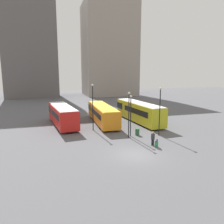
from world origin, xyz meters
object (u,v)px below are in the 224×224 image
bus_1 (102,113)px  suitcase (156,144)px  bus_0 (62,115)px  lamp_post_2 (93,104)px  bus_2 (139,111)px  trash_bin (137,132)px  lamp_post_3 (131,112)px  lamp_post_0 (160,108)px  lamp_post_1 (129,111)px  traveler (153,137)px

bus_1 → suitcase: size_ratio=13.98×
bus_0 → lamp_post_2: (3.89, -4.08, 2.09)m
bus_2 → trash_bin: bus_2 is taller
suitcase → trash_bin: 4.70m
trash_bin → lamp_post_3: bearing=-173.7°
lamp_post_0 → lamp_post_2: (-7.55, 4.94, 0.13)m
lamp_post_2 → bus_1: bearing=60.2°
lamp_post_0 → lamp_post_1: lamp_post_0 is taller
bus_0 → traveler: 15.24m
bus_0 → lamp_post_2: lamp_post_2 is taller
bus_0 → bus_1: bearing=-97.4°
lamp_post_2 → trash_bin: (4.95, -4.07, -3.29)m
bus_1 → traveler: bearing=-166.2°
suitcase → lamp_post_3: lamp_post_3 is taller
lamp_post_3 → trash_bin: 2.84m
bus_1 → bus_2: (5.87, -0.86, 0.18)m
traveler → lamp_post_2: lamp_post_2 is taller
lamp_post_1 → trash_bin: 3.27m
bus_2 → trash_bin: bearing=151.3°
bus_2 → trash_bin: 8.05m
lamp_post_2 → trash_bin: 7.20m
bus_2 → traveler: 11.94m
bus_0 → lamp_post_0: bearing=-135.4°
bus_2 → traveler: bearing=159.9°
bus_2 → bus_0: bearing=81.2°
traveler → suitcase: bearing=-151.1°
suitcase → lamp_post_0: bearing=-26.7°
lamp_post_0 → trash_bin: lamp_post_0 is taller
bus_1 → lamp_post_3: 8.52m
traveler → lamp_post_3: lamp_post_3 is taller
suitcase → trash_bin: bearing=8.0°
bus_2 → lamp_post_2: size_ratio=1.95×
lamp_post_0 → lamp_post_1: bearing=175.8°
bus_1 → trash_bin: 8.60m
trash_bin → traveler: bearing=-89.3°
lamp_post_1 → trash_bin: (1.42, 0.58, -2.89)m
bus_2 → lamp_post_2: bearing=106.7°
bus_2 → lamp_post_3: 8.61m
bus_2 → trash_bin: (-3.24, -7.25, -1.30)m
lamp_post_2 → lamp_post_1: bearing=-52.8°
traveler → bus_1: bearing=17.1°
bus_0 → trash_bin: (8.83, -8.14, -1.20)m
traveler → lamp_post_1: size_ratio=0.28×
suitcase → lamp_post_0: lamp_post_0 is taller
bus_0 → lamp_post_1: (7.41, -8.72, 1.69)m
lamp_post_0 → bus_1: bearing=120.2°
traveler → lamp_post_1: (-1.47, 3.64, 2.38)m
trash_bin → lamp_post_0: bearing=-18.6°
lamp_post_2 → bus_2: bearing=21.3°
bus_1 → trash_bin: (2.62, -8.11, -1.11)m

